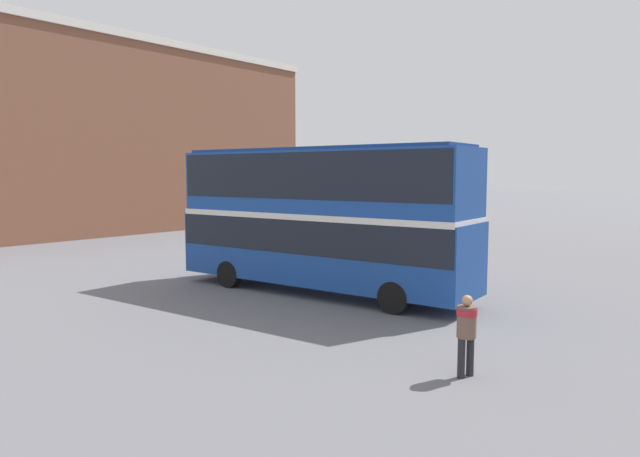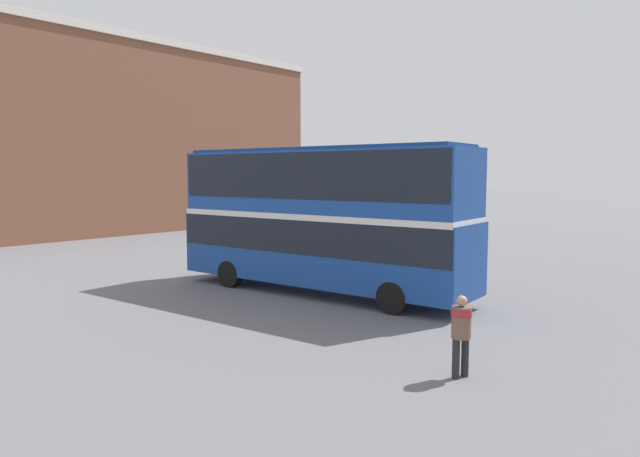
{
  "view_description": "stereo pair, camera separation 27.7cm",
  "coord_description": "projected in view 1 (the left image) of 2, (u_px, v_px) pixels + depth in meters",
  "views": [
    {
      "loc": [
        11.27,
        -15.18,
        4.07
      ],
      "look_at": [
        -0.98,
        -0.41,
        2.22
      ],
      "focal_mm": 32.0,
      "sensor_mm": 36.0,
      "label": 1
    },
    {
      "loc": [
        11.48,
        -15.0,
        4.07
      ],
      "look_at": [
        -0.98,
        -0.41,
        2.22
      ],
      "focal_mm": 32.0,
      "sensor_mm": 36.0,
      "label": 2
    }
  ],
  "objects": [
    {
      "name": "double_decker_bus",
      "position": [
        320.0,
        211.0,
        19.22
      ],
      "size": [
        10.88,
        3.23,
        4.93
      ],
      "rotation": [
        0.0,
        0.0,
        0.07
      ],
      "color": "#194293",
      "rests_on": "ground_plane"
    },
    {
      "name": "ground_plane",
      "position": [
        350.0,
        295.0,
        19.18
      ],
      "size": [
        240.0,
        240.0,
        0.0
      ],
      "primitive_type": "plane",
      "color": "slate"
    },
    {
      "name": "parked_car_kerb_far",
      "position": [
        392.0,
        234.0,
        31.42
      ],
      "size": [
        4.61,
        2.03,
        1.41
      ],
      "rotation": [
        0.0,
        0.0,
        3.21
      ],
      "color": "silver",
      "rests_on": "ground_plane"
    },
    {
      "name": "building_row_left",
      "position": [
        99.0,
        138.0,
        41.47
      ],
      "size": [
        11.45,
        30.59,
        13.24
      ],
      "color": "brown",
      "rests_on": "ground_plane"
    },
    {
      "name": "pedestrian_foreground",
      "position": [
        467.0,
        327.0,
        11.36
      ],
      "size": [
        0.52,
        0.52,
        1.67
      ],
      "rotation": [
        0.0,
        0.0,
        2.83
      ],
      "color": "#232328",
      "rests_on": "ground_plane"
    }
  ]
}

